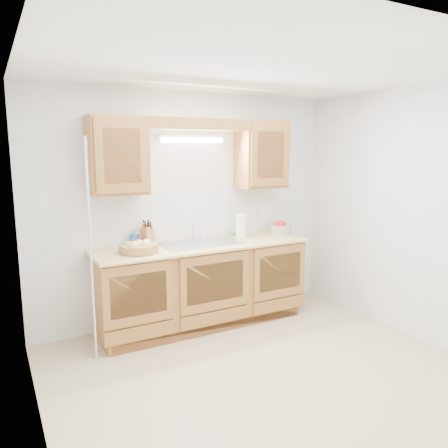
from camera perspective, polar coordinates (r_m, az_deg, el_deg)
room at (r=3.55m, az=5.43°, el=-0.66°), size 3.52×3.50×2.50m
base_cabinets at (r=4.76m, az=-2.88°, el=-7.98°), size 2.20×0.60×0.86m
countertop at (r=4.63m, az=-2.85°, el=-2.83°), size 2.30×0.63×0.04m
upper_cabinet_left at (r=4.37m, az=-13.79°, el=8.65°), size 0.55×0.33×0.75m
upper_cabinet_right at (r=5.06m, az=4.91°, el=9.00°), size 0.55×0.33×0.75m
valance at (r=4.53m, az=-3.02°, el=12.92°), size 2.20×0.05×0.12m
fluorescent_fixture at (r=4.73m, az=-4.21°, el=11.04°), size 0.76×0.08×0.08m
sink at (r=4.66m, az=-2.96°, el=-3.41°), size 0.84×0.46×0.36m
wire_shelf_pole at (r=4.00m, az=-16.97°, el=-3.51°), size 0.03×0.03×2.00m
outlet_plate at (r=5.31m, az=4.95°, el=1.72°), size 0.08×0.01×0.12m
fruit_basket at (r=4.32m, az=-11.08°, el=-2.94°), size 0.41×0.41×0.12m
knife_block at (r=4.56m, az=-9.89°, el=-1.60°), size 0.14×0.18×0.29m
orange_canister at (r=4.61m, az=-10.13°, el=-1.26°), size 0.08×0.08×0.24m
soap_bottle at (r=4.59m, az=-11.65°, el=-1.76°), size 0.10×0.10×0.18m
sponge at (r=5.09m, az=1.38°, el=-1.35°), size 0.10×0.07×0.02m
paper_towel at (r=4.94m, az=2.24°, el=-0.27°), size 0.15×0.15×0.31m
apple_bowl at (r=5.18m, az=7.18°, el=-0.56°), size 0.33×0.33×0.15m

